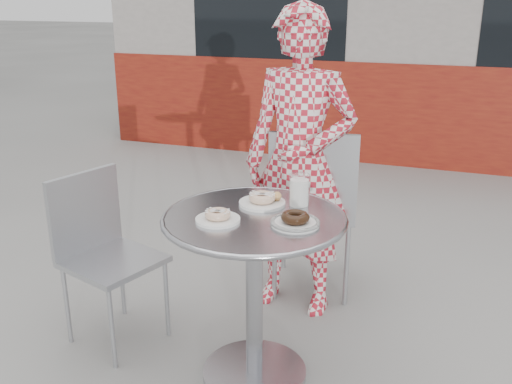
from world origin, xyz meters
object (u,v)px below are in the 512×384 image
(chair_left, at_px, (115,292))
(plate_far, at_px, (263,200))
(milk_cup, at_px, (299,191))
(plate_near, at_px, (218,217))
(seated_person, at_px, (299,164))
(plate_checker, at_px, (295,221))
(chair_far, at_px, (313,239))
(bistro_table, at_px, (254,258))

(chair_left, relative_size, plate_far, 4.15)
(chair_left, bearing_deg, milk_cup, -63.76)
(chair_left, xyz_separation_m, plate_near, (0.62, -0.15, 0.53))
(plate_near, bearing_deg, seated_person, 81.64)
(plate_near, xyz_separation_m, plate_checker, (0.30, 0.07, -0.00))
(seated_person, relative_size, milk_cup, 11.70)
(chair_left, xyz_separation_m, plate_checker, (0.92, -0.09, 0.53))
(chair_far, bearing_deg, plate_near, 71.76)
(chair_left, distance_m, seated_person, 1.11)
(bistro_table, relative_size, plate_far, 3.87)
(chair_far, height_order, seated_person, seated_person)
(chair_far, relative_size, plate_near, 5.39)
(chair_far, bearing_deg, plate_far, 77.04)
(chair_left, height_order, plate_far, chair_left)
(chair_far, distance_m, plate_far, 0.90)
(chair_far, xyz_separation_m, plate_near, (-0.15, -0.99, 0.49))
(seated_person, bearing_deg, bistro_table, -85.32)
(seated_person, relative_size, plate_near, 8.95)
(chair_left, xyz_separation_m, plate_far, (0.73, 0.09, 0.53))
(seated_person, bearing_deg, plate_checker, -71.14)
(chair_far, relative_size, seated_person, 0.60)
(chair_far, bearing_deg, bistro_table, 78.26)
(chair_far, distance_m, milk_cup, 0.89)
(bistro_table, distance_m, chair_far, 0.94)
(plate_near, bearing_deg, chair_far, 81.39)
(chair_far, relative_size, plate_checker, 4.94)
(chair_left, xyz_separation_m, seated_person, (0.74, 0.63, 0.54))
(chair_far, bearing_deg, milk_cup, 88.58)
(milk_cup, bearing_deg, plate_far, -163.09)
(seated_person, distance_m, milk_cup, 0.52)
(chair_left, distance_m, plate_checker, 1.06)
(plate_far, bearing_deg, plate_near, -114.05)
(plate_far, distance_m, plate_checker, 0.26)
(bistro_table, distance_m, chair_left, 0.81)
(bistro_table, xyz_separation_m, plate_checker, (0.18, -0.03, 0.20))
(chair_left, xyz_separation_m, milk_cup, (0.87, 0.13, 0.58))
(chair_left, relative_size, plate_near, 4.63)
(chair_left, relative_size, seated_person, 0.52)
(plate_far, height_order, plate_near, plate_far)
(chair_left, height_order, seated_person, seated_person)
(plate_near, distance_m, milk_cup, 0.38)
(seated_person, height_order, milk_cup, seated_person)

